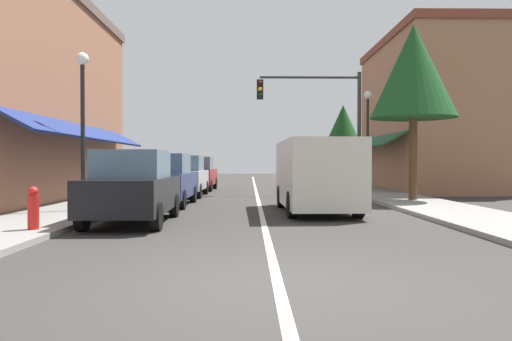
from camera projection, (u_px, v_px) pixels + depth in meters
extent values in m
plane|color=#33302D|center=(256.00, 192.00, 23.89)|extent=(80.00, 80.00, 0.00)
cube|color=gray|center=(144.00, 191.00, 23.81)|extent=(2.60, 56.00, 0.12)
cube|color=gray|center=(368.00, 191.00, 23.96)|extent=(2.60, 56.00, 0.12)
cube|color=silver|center=(256.00, 192.00, 23.89)|extent=(0.14, 52.00, 0.01)
cube|color=#8E5B42|center=(10.00, 99.00, 17.70)|extent=(4.57, 14.00, 7.55)
cube|color=slate|center=(71.00, 165.00, 17.77)|extent=(0.08, 10.64, 1.80)
cube|color=navy|center=(88.00, 132.00, 17.76)|extent=(1.27, 11.76, 0.73)
cube|color=slate|center=(33.00, 31.00, 14.62)|extent=(0.08, 1.10, 1.30)
cube|color=slate|center=(97.00, 70.00, 20.78)|extent=(0.08, 1.10, 1.30)
cube|color=#9E6B4C|center=(438.00, 118.00, 25.96)|extent=(5.92, 10.00, 7.67)
cube|color=brown|center=(439.00, 43.00, 25.89)|extent=(6.12, 10.20, 0.40)
cube|color=slate|center=(384.00, 164.00, 25.96)|extent=(0.08, 7.60, 1.80)
cube|color=#194C2D|center=(373.00, 141.00, 25.93)|extent=(1.27, 8.40, 0.73)
cube|color=slate|center=(397.00, 80.00, 23.69)|extent=(0.08, 1.10, 1.30)
cube|color=slate|center=(374.00, 92.00, 28.09)|extent=(0.08, 1.10, 1.30)
cube|color=black|center=(134.00, 194.00, 11.79)|extent=(1.77, 4.12, 0.80)
cube|color=slate|center=(133.00, 164.00, 11.67)|extent=(1.55, 2.02, 0.66)
cylinder|color=black|center=(115.00, 206.00, 13.12)|extent=(0.21, 0.62, 0.62)
cylinder|color=black|center=(174.00, 206.00, 13.17)|extent=(0.21, 0.62, 0.62)
cylinder|color=black|center=(82.00, 217.00, 10.42)|extent=(0.21, 0.62, 0.62)
cylinder|color=black|center=(156.00, 217.00, 10.46)|extent=(0.21, 0.62, 0.62)
cube|color=navy|center=(165.00, 185.00, 16.59)|extent=(1.78, 4.12, 0.80)
cube|color=slate|center=(164.00, 164.00, 16.47)|extent=(1.55, 2.02, 0.66)
cylinder|color=black|center=(150.00, 194.00, 17.95)|extent=(0.21, 0.62, 0.62)
cylinder|color=black|center=(193.00, 194.00, 17.95)|extent=(0.21, 0.62, 0.62)
cylinder|color=black|center=(132.00, 200.00, 15.24)|extent=(0.21, 0.62, 0.62)
cylinder|color=black|center=(182.00, 200.00, 15.24)|extent=(0.21, 0.62, 0.62)
cube|color=#B7BABF|center=(184.00, 180.00, 21.18)|extent=(1.78, 4.13, 0.80)
cube|color=slate|center=(184.00, 163.00, 21.07)|extent=(1.55, 2.02, 0.66)
cylinder|color=black|center=(172.00, 188.00, 22.54)|extent=(0.21, 0.62, 0.62)
cylinder|color=black|center=(206.00, 188.00, 22.54)|extent=(0.21, 0.62, 0.62)
cylinder|color=black|center=(160.00, 191.00, 19.84)|extent=(0.21, 0.62, 0.62)
cylinder|color=black|center=(199.00, 191.00, 19.84)|extent=(0.21, 0.62, 0.62)
cube|color=maroon|center=(198.00, 177.00, 25.84)|extent=(1.81, 4.14, 0.80)
cube|color=slate|center=(197.00, 163.00, 25.72)|extent=(1.57, 2.03, 0.66)
cylinder|color=black|center=(187.00, 183.00, 27.20)|extent=(0.21, 0.62, 0.62)
cylinder|color=black|center=(215.00, 183.00, 27.19)|extent=(0.21, 0.62, 0.62)
cylinder|color=black|center=(179.00, 186.00, 24.50)|extent=(0.21, 0.62, 0.62)
cylinder|color=black|center=(210.00, 186.00, 24.48)|extent=(0.21, 0.62, 0.62)
cube|color=beige|center=(316.00, 173.00, 14.42)|extent=(2.09, 5.05, 1.90)
cube|color=slate|center=(305.00, 159.00, 16.81)|extent=(1.73, 0.32, 0.84)
cube|color=black|center=(304.00, 191.00, 17.00)|extent=(1.87, 0.25, 0.24)
cylinder|color=black|center=(281.00, 196.00, 15.94)|extent=(0.26, 0.73, 0.72)
cylinder|color=black|center=(335.00, 196.00, 16.01)|extent=(0.26, 0.73, 0.72)
cylinder|color=black|center=(292.00, 205.00, 12.85)|extent=(0.26, 0.73, 0.72)
cylinder|color=black|center=(358.00, 205.00, 12.91)|extent=(0.26, 0.73, 0.72)
cylinder|color=#333333|center=(359.00, 133.00, 22.75)|extent=(0.18, 0.18, 5.70)
cylinder|color=#333333|center=(310.00, 77.00, 22.68)|extent=(4.65, 0.12, 0.12)
cube|color=black|center=(260.00, 90.00, 22.47)|extent=(0.30, 0.24, 0.90)
sphere|color=#420F0F|center=(260.00, 83.00, 22.34)|extent=(0.20, 0.20, 0.20)
sphere|color=yellow|center=(260.00, 89.00, 22.34)|extent=(0.20, 0.20, 0.20)
sphere|color=#0C3316|center=(260.00, 95.00, 22.35)|extent=(0.20, 0.20, 0.20)
cylinder|color=black|center=(83.00, 140.00, 13.87)|extent=(0.12, 0.12, 4.25)
sphere|color=white|center=(82.00, 59.00, 13.83)|extent=(0.36, 0.36, 0.36)
cylinder|color=black|center=(368.00, 147.00, 22.43)|extent=(0.12, 0.12, 4.40)
sphere|color=white|center=(368.00, 95.00, 22.39)|extent=(0.36, 0.36, 0.36)
cylinder|color=#4C331E|center=(413.00, 154.00, 17.72)|extent=(0.30, 0.30, 3.56)
cone|color=#19471E|center=(413.00, 71.00, 17.67)|extent=(3.10, 3.10, 3.41)
cylinder|color=#4C331E|center=(343.00, 164.00, 32.59)|extent=(0.30, 0.30, 2.68)
cone|color=#19471E|center=(343.00, 128.00, 32.55)|extent=(2.79, 2.79, 3.07)
cylinder|color=red|center=(33.00, 212.00, 9.87)|extent=(0.22, 0.22, 0.70)
sphere|color=red|center=(33.00, 191.00, 9.86)|extent=(0.20, 0.20, 0.20)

